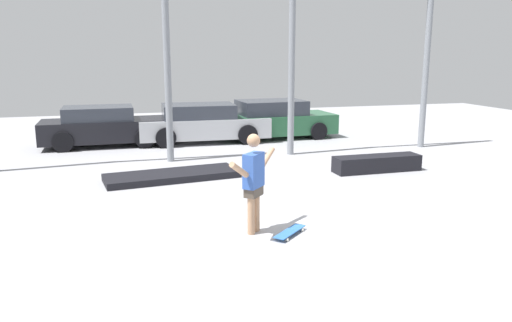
% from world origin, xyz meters
% --- Properties ---
extents(ground_plane, '(36.00, 36.00, 0.00)m').
position_xyz_m(ground_plane, '(0.00, 0.00, 0.00)').
color(ground_plane, '#9E9EA3').
extents(skateboarder, '(1.14, 1.19, 1.78)m').
position_xyz_m(skateboarder, '(-1.12, -0.88, 0.99)').
color(skateboarder, tan).
rests_on(skateboarder, ground_plane).
extents(skateboard, '(0.76, 0.72, 0.08)m').
position_xyz_m(skateboard, '(-0.55, -1.19, 0.06)').
color(skateboard, '#2D66B2').
rests_on(skateboard, ground_plane).
extents(grind_box, '(2.40, 0.62, 0.43)m').
position_xyz_m(grind_box, '(3.34, 2.73, 0.22)').
color(grind_box, black).
rests_on(grind_box, ground_plane).
extents(manual_pad, '(3.45, 1.56, 0.17)m').
position_xyz_m(manual_pad, '(-2.08, 3.39, 0.09)').
color(manual_pad, black).
rests_on(manual_pad, ground_plane).
extents(canopy_support_left, '(4.91, 0.20, 5.94)m').
position_xyz_m(canopy_support_left, '(-4.23, 5.54, 3.56)').
color(canopy_support_left, gray).
rests_on(canopy_support_left, ground_plane).
extents(canopy_support_right, '(4.91, 0.20, 5.94)m').
position_xyz_m(canopy_support_right, '(4.23, 5.54, 3.56)').
color(canopy_support_right, gray).
rests_on(canopy_support_right, ground_plane).
extents(parked_car_black, '(4.17, 1.91, 1.35)m').
position_xyz_m(parked_car_black, '(-3.81, 8.71, 0.66)').
color(parked_car_black, black).
rests_on(parked_car_black, ground_plane).
extents(parked_car_silver, '(4.60, 2.09, 1.36)m').
position_xyz_m(parked_car_silver, '(-0.40, 8.51, 0.67)').
color(parked_car_silver, '#B7BABF').
rests_on(parked_car_silver, ground_plane).
extents(parked_car_green, '(4.44, 2.16, 1.41)m').
position_xyz_m(parked_car_green, '(2.35, 8.67, 0.68)').
color(parked_car_green, '#28603D').
rests_on(parked_car_green, ground_plane).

